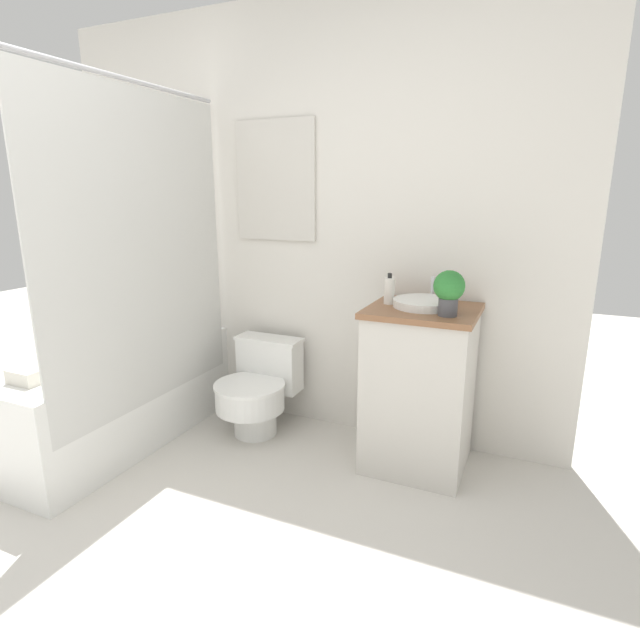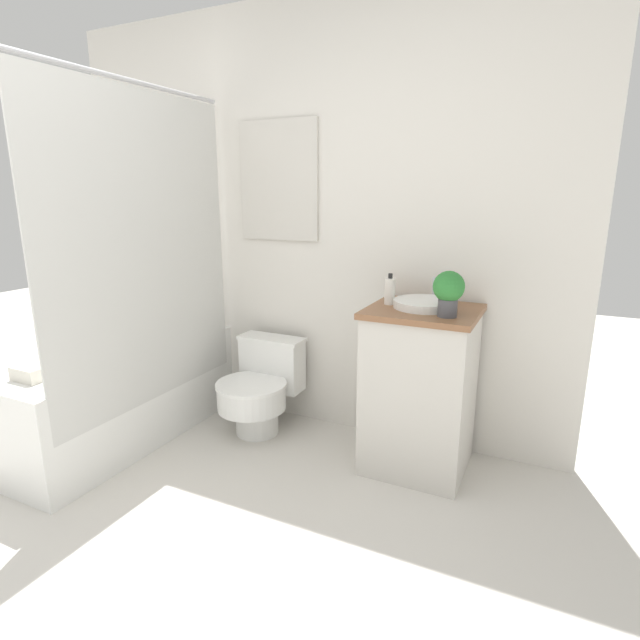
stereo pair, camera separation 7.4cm
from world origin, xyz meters
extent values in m
cube|color=silver|center=(0.00, 1.97, 1.25)|extent=(3.25, 0.05, 2.50)
cube|color=beige|center=(-0.14, 1.93, 1.51)|extent=(0.53, 0.02, 0.70)
cube|color=beige|center=(-0.14, 1.92, 1.51)|extent=(0.50, 0.01, 0.67)
cube|color=white|center=(-0.83, 1.23, 0.27)|extent=(0.58, 1.43, 0.55)
cube|color=silver|center=(-0.55, 1.23, 1.13)|extent=(0.01, 1.32, 1.64)
cylinder|color=#B7B7BC|center=(-0.55, 1.23, 1.97)|extent=(0.02, 1.32, 0.02)
cube|color=silver|center=(-0.83, 0.80, 0.58)|extent=(0.16, 0.31, 0.07)
cylinder|color=white|center=(-0.14, 1.62, 0.09)|extent=(0.26, 0.26, 0.18)
cylinder|color=white|center=(-0.14, 1.57, 0.25)|extent=(0.41, 0.41, 0.14)
cylinder|color=white|center=(-0.14, 1.57, 0.33)|extent=(0.42, 0.42, 0.02)
cube|color=white|center=(-0.14, 1.81, 0.38)|extent=(0.40, 0.16, 0.32)
cube|color=white|center=(-0.14, 1.81, 0.55)|extent=(0.42, 0.17, 0.02)
cube|color=beige|center=(0.85, 1.67, 0.42)|extent=(0.52, 0.48, 0.84)
cube|color=brown|center=(0.85, 1.67, 0.86)|extent=(0.55, 0.51, 0.03)
cylinder|color=white|center=(0.85, 1.69, 0.89)|extent=(0.32, 0.32, 0.04)
cylinder|color=silver|center=(0.85, 1.87, 0.94)|extent=(0.02, 0.02, 0.13)
cylinder|color=silver|center=(0.66, 1.69, 0.94)|extent=(0.06, 0.06, 0.14)
cylinder|color=black|center=(0.66, 1.69, 1.02)|extent=(0.02, 0.02, 0.02)
cylinder|color=#4C4C51|center=(0.99, 1.55, 0.92)|extent=(0.09, 0.09, 0.08)
sphere|color=#2D7A33|center=(0.99, 1.55, 1.02)|extent=(0.15, 0.15, 0.15)
camera|label=1|loc=(1.37, -0.78, 1.44)|focal=28.00mm
camera|label=2|loc=(1.44, -0.75, 1.44)|focal=28.00mm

